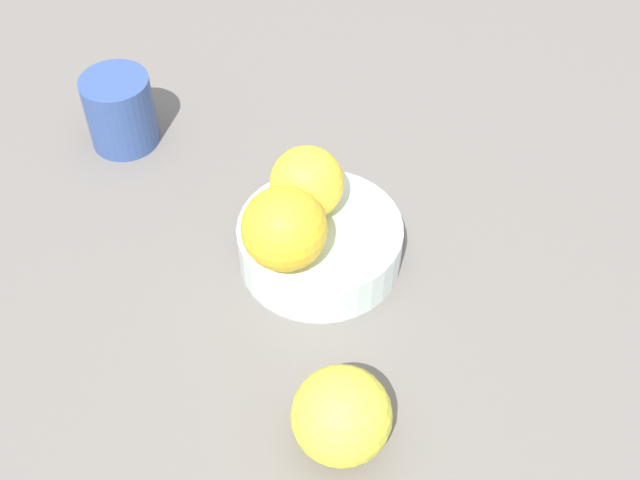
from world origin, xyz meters
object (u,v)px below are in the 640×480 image
orange_in_bowl_1 (307,183)px  ceramic_cup (120,111)px  orange_in_bowl_0 (284,229)px  fruit_bowl (320,244)px  orange_loose_0 (342,416)px

orange_in_bowl_1 → ceramic_cup: bearing=-140.5°
orange_in_bowl_1 → ceramic_cup: (-17.08, -14.10, -3.40)cm
orange_in_bowl_0 → ceramic_cup: bearing=-152.9°
fruit_bowl → orange_in_bowl_0: 6.89cm
orange_loose_0 → ceramic_cup: size_ratio=0.98×
orange_in_bowl_0 → ceramic_cup: orange_in_bowl_0 is taller
orange_loose_0 → ceramic_cup: 38.25cm
ceramic_cup → orange_loose_0: bearing=18.0°
fruit_bowl → orange_in_bowl_1: 5.64cm
fruit_bowl → orange_loose_0: size_ratio=1.95×
orange_in_bowl_1 → ceramic_cup: size_ratio=0.84×
orange_in_bowl_0 → orange_loose_0: (14.56, 0.67, -3.78)cm
orange_in_bowl_0 → orange_loose_0: orange_in_bowl_0 is taller
fruit_bowl → orange_in_bowl_0: orange_in_bowl_0 is taller
fruit_bowl → ceramic_cup: 24.33cm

